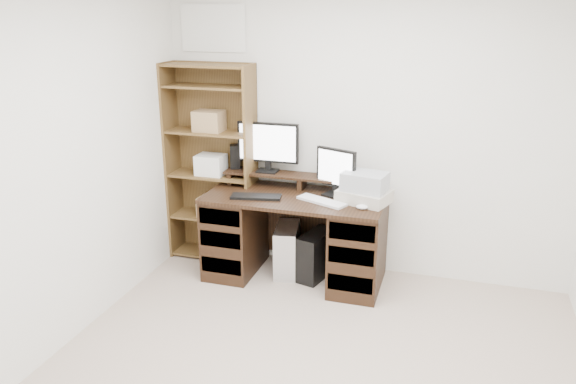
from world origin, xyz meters
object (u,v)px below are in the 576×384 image
at_px(desk, 295,235).
at_px(monitor_wide, 268,144).
at_px(bookshelf, 212,162).
at_px(tower_silver, 287,249).
at_px(printer, 364,196).
at_px(tower_black, 317,255).
at_px(monitor_small, 336,170).

xyz_separation_m(desk, monitor_wide, (-0.32, 0.24, 0.72)).
bearing_deg(desk, bookshelf, 165.94).
xyz_separation_m(desk, bookshelf, (-0.85, 0.21, 0.53)).
relative_size(monitor_wide, tower_silver, 1.28).
bearing_deg(printer, monitor_wide, -178.07).
xyz_separation_m(printer, bookshelf, (-1.43, 0.20, 0.12)).
xyz_separation_m(printer, tower_silver, (-0.67, 0.06, -0.58)).
distance_m(desk, tower_silver, 0.21).
bearing_deg(tower_silver, desk, -46.29).
xyz_separation_m(tower_black, bookshelf, (-1.03, 0.16, 0.71)).
height_order(desk, monitor_wide, monitor_wide).
distance_m(desk, bookshelf, 1.02).
relative_size(monitor_wide, bookshelf, 0.31).
bearing_deg(monitor_wide, tower_silver, -37.61).
height_order(monitor_small, tower_black, monitor_small).
height_order(desk, tower_silver, desk).
relative_size(printer, tower_black, 0.90).
bearing_deg(monitor_small, tower_silver, -153.77).
bearing_deg(tower_black, tower_silver, -168.37).
height_order(monitor_small, tower_silver, monitor_small).
distance_m(printer, tower_black, 0.72).
height_order(printer, tower_black, printer).
bearing_deg(monitor_small, tower_black, -137.76).
height_order(monitor_wide, printer, monitor_wide).
bearing_deg(tower_black, desk, -148.58).
distance_m(monitor_wide, printer, 0.98).
relative_size(tower_black, bookshelf, 0.25).
xyz_separation_m(monitor_small, tower_black, (-0.14, -0.05, -0.76)).
bearing_deg(printer, bookshelf, -172.05).
bearing_deg(tower_black, monitor_small, 36.20).
relative_size(monitor_wide, monitor_small, 1.37).
xyz_separation_m(tower_silver, tower_black, (0.27, -0.02, -0.01)).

